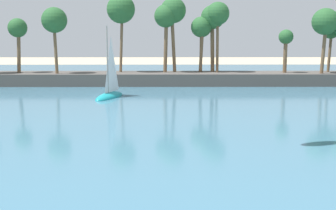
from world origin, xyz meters
TOP-DOWN VIEW (x-y plane):
  - sea at (0.00, 54.13)m, footprint 220.00×90.97m
  - palm_headland at (2.34, 59.69)m, footprint 89.52×6.90m
  - sailboat_near_shore at (-4.58, 46.83)m, footprint 3.71×6.41m

SIDE VIEW (x-z plane):
  - sea at x=0.00m, z-range 0.00..0.06m
  - sailboat_near_shore at x=-4.58m, z-range -3.59..5.32m
  - palm_headland at x=2.34m, z-range -2.32..10.63m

